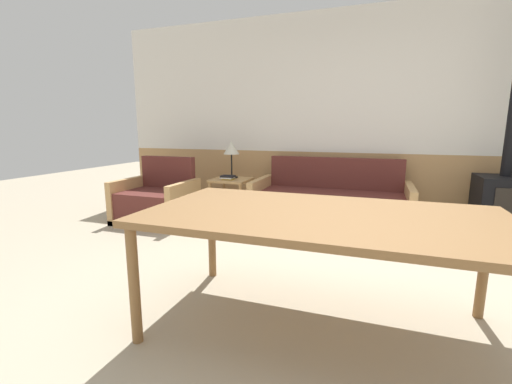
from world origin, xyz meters
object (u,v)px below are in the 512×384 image
Objects in this scene: armchair at (157,202)px; table_lamp at (231,150)px; side_table at (231,185)px; wood_stove at (505,190)px; dining_table at (322,223)px; couch at (330,205)px.

table_lamp is (0.76, 0.68, 0.65)m from armchair.
armchair is at bearing -138.07° from table_lamp.
wood_stove is (3.19, 0.12, 0.11)m from side_table.
side_table is 0.20× the size of wood_stove.
armchair is at bearing 143.99° from dining_table.
side_table is 2.82m from dining_table.
table_lamp is at bearing 40.41° from armchair.
wood_stove reaches higher than couch.
couch is 0.93× the size of dining_table.
armchair reaches higher than couch.
side_table is 1.02× the size of table_lamp.
dining_table is (1.58, -2.32, 0.24)m from side_table.
wood_stove is (3.21, 0.03, -0.37)m from table_lamp.
dining_table is at bearing -123.38° from wood_stove.
dining_table is at bearing -37.52° from armchair.
table_lamp reaches higher than couch.
wood_stove reaches higher than table_lamp.
armchair is 0.36× the size of wood_stove.
side_table is (0.79, 0.60, 0.17)m from armchair.
couch is at bearing 0.06° from side_table.
wood_stove is (1.85, 0.12, 0.29)m from couch.
wood_stove reaches higher than armchair.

